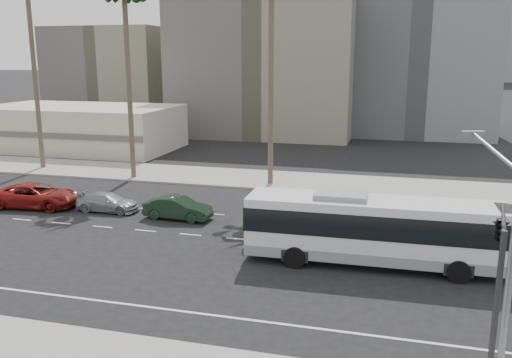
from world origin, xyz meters
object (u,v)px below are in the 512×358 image
(city_bus, at_px, (373,228))
(car_b, at_px, (108,202))
(car_a, at_px, (178,208))
(streetlight_corner, at_px, (503,266))
(traffic_signal, at_px, (500,234))
(car_c, at_px, (36,196))

(city_bus, height_order, car_b, city_bus)
(city_bus, relative_size, car_a, 2.86)
(car_a, relative_size, car_b, 1.03)
(city_bus, bearing_deg, streetlight_corner, -69.77)
(streetlight_corner, relative_size, traffic_signal, 1.38)
(car_b, height_order, car_c, car_c)
(car_b, bearing_deg, car_a, -95.49)
(car_a, distance_m, traffic_signal, 22.40)
(car_b, xyz_separation_m, traffic_signal, (22.80, -14.09, 4.27))
(car_b, distance_m, streetlight_corner, 28.00)
(car_c, height_order, streetlight_corner, streetlight_corner)
(traffic_signal, bearing_deg, car_c, 162.88)
(car_b, bearing_deg, city_bus, -106.72)
(car_a, distance_m, car_c, 11.00)
(car_a, bearing_deg, streetlight_corner, -129.38)
(car_c, distance_m, streetlight_corner, 32.39)
(city_bus, height_order, car_c, city_bus)
(car_c, relative_size, traffic_signal, 1.04)
(traffic_signal, bearing_deg, streetlight_corner, -86.92)
(car_b, bearing_deg, streetlight_corner, -125.98)
(car_a, distance_m, car_b, 5.52)
(car_c, bearing_deg, streetlight_corner, -124.60)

